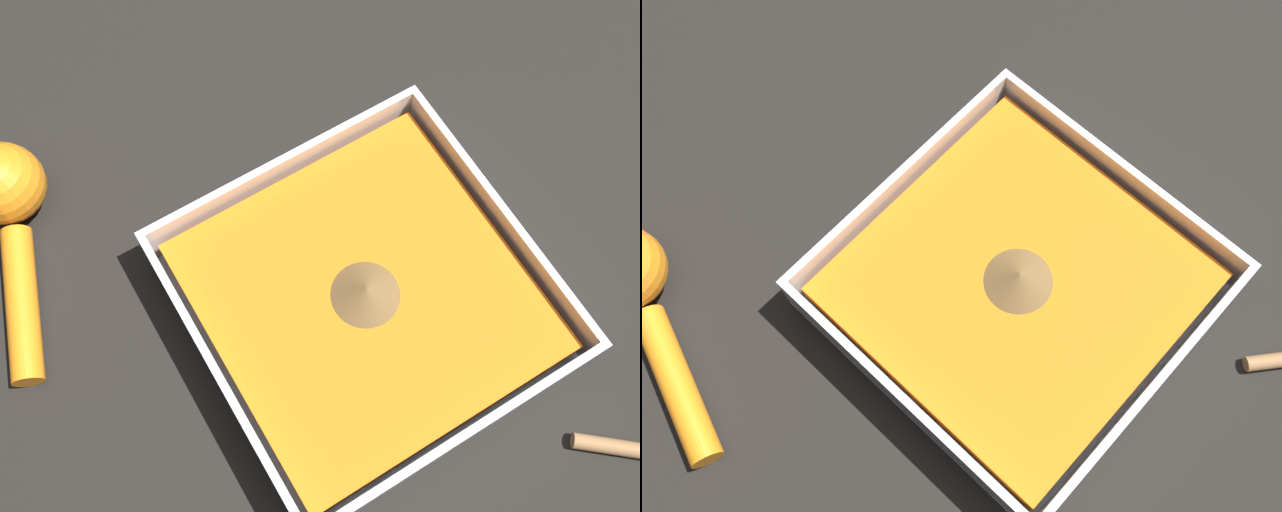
{
  "view_description": "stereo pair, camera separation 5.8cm",
  "coord_description": "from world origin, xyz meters",
  "views": [
    {
      "loc": [
        0.12,
        -0.1,
        0.57
      ],
      "look_at": [
        -0.06,
        0.01,
        0.03
      ],
      "focal_mm": 42.0,
      "sensor_mm": 36.0,
      "label": 1
    },
    {
      "loc": [
        0.09,
        -0.15,
        0.57
      ],
      "look_at": [
        -0.06,
        0.01,
        0.03
      ],
      "focal_mm": 42.0,
      "sensor_mm": 36.0,
      "label": 2
    }
  ],
  "objects": [
    {
      "name": "square_dish",
      "position": [
        -0.01,
        0.02,
        0.02
      ],
      "size": [
        0.25,
        0.25,
        0.05
      ],
      "color": "silver",
      "rests_on": "ground_plane"
    },
    {
      "name": "lemon_squeezer",
      "position": [
        -0.22,
        -0.19,
        0.03
      ],
      "size": [
        0.19,
        0.1,
        0.07
      ],
      "rotation": [
        0.0,
        0.0,
        2.82
      ],
      "color": "orange",
      "rests_on": "ground_plane"
    },
    {
      "name": "ground_plane",
      "position": [
        0.0,
        0.0,
        0.0
      ],
      "size": [
        4.0,
        4.0,
        0.0
      ],
      "primitive_type": "plane",
      "color": "black"
    }
  ]
}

